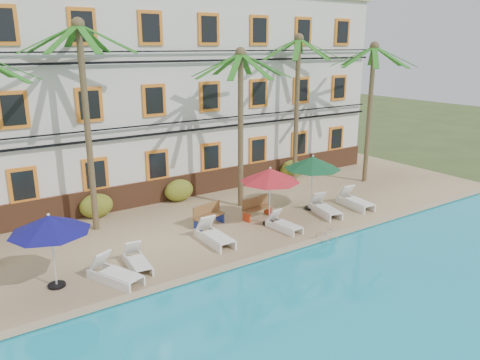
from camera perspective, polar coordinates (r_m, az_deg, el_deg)
ground at (r=18.63m, az=3.55°, el=-8.37°), size 100.00×100.00×0.00m
pool_deck at (r=22.45m, az=-4.24°, el=-3.68°), size 30.00×12.00×0.25m
swimming_pool at (r=14.39m, az=21.57°, el=-17.07°), size 26.00×12.00×0.20m
pool_coping at (r=17.88m, az=5.34°, el=-8.52°), size 30.00×0.35×0.06m
hotel_building at (r=25.69m, az=-10.13°, el=10.64°), size 25.40×6.44×10.22m
palm_b at (r=19.47m, az=-18.39°, el=9.32°), size 4.54×4.54×8.48m
palm_c at (r=21.54m, az=0.07°, el=9.03°), size 4.54×4.54×7.40m
palm_d at (r=25.67m, az=6.99°, el=10.92°), size 4.54×4.54×8.06m
palm_e at (r=26.72m, az=15.67°, el=10.16°), size 4.54×4.54×7.67m
shrub_left at (r=21.91m, az=-17.11°, el=-3.02°), size 1.50×0.90×1.10m
shrub_mid at (r=23.33m, az=-7.45°, el=-1.26°), size 1.50×0.90×1.10m
shrub_right at (r=27.19m, az=6.30°, el=1.28°), size 1.50×0.90×1.10m
umbrella_blue at (r=15.66m, az=-22.21°, el=-5.03°), size 2.50×2.50×2.50m
umbrella_red at (r=19.70m, az=3.69°, el=0.56°), size 2.57×2.57×2.57m
umbrella_green at (r=21.81m, az=8.85°, el=2.05°), size 2.62×2.62×2.62m
lounger_a at (r=16.09m, az=-15.08°, el=-10.89°), size 1.43×2.10×0.94m
lounger_b at (r=16.85m, az=-12.44°, el=-9.55°), size 0.81×1.81×0.83m
lounger_c at (r=18.44m, az=-3.17°, el=-6.73°), size 0.74×2.04×0.96m
lounger_d at (r=19.75m, az=5.31°, el=-5.35°), size 0.76×1.74×0.80m
lounger_e at (r=21.76m, az=10.27°, el=-3.38°), size 1.10×2.05×0.92m
lounger_f at (r=23.06m, az=13.83°, el=-2.45°), size 0.91×2.07×0.95m
bench_left at (r=20.13m, az=-3.94°, el=-4.25°), size 1.57×0.78×0.93m
bench_right at (r=20.96m, az=2.00°, el=-3.39°), size 1.54×0.63×0.93m
pool_ladder at (r=19.14m, az=10.51°, el=-7.11°), size 0.54×0.74×0.74m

